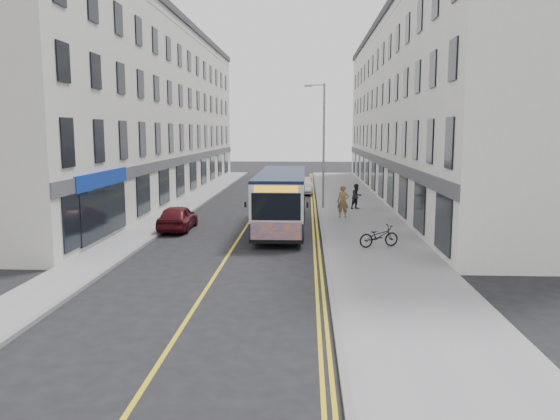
# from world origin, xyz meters

# --- Properties ---
(ground) EXTENTS (140.00, 140.00, 0.00)m
(ground) POSITION_xyz_m (0.00, 0.00, 0.00)
(ground) COLOR black
(ground) RESTS_ON ground
(pavement_east) EXTENTS (4.50, 64.00, 0.12)m
(pavement_east) POSITION_xyz_m (6.25, 12.00, 0.06)
(pavement_east) COLOR gray
(pavement_east) RESTS_ON ground
(pavement_west) EXTENTS (2.00, 64.00, 0.12)m
(pavement_west) POSITION_xyz_m (-5.00, 12.00, 0.06)
(pavement_west) COLOR gray
(pavement_west) RESTS_ON ground
(kerb_east) EXTENTS (0.18, 64.00, 0.13)m
(kerb_east) POSITION_xyz_m (4.00, 12.00, 0.07)
(kerb_east) COLOR slate
(kerb_east) RESTS_ON ground
(kerb_west) EXTENTS (0.18, 64.00, 0.13)m
(kerb_west) POSITION_xyz_m (-4.00, 12.00, 0.07)
(kerb_west) COLOR slate
(kerb_west) RESTS_ON ground
(road_centre_line) EXTENTS (0.12, 64.00, 0.01)m
(road_centre_line) POSITION_xyz_m (0.00, 12.00, 0.00)
(road_centre_line) COLOR gold
(road_centre_line) RESTS_ON ground
(road_dbl_yellow_inner) EXTENTS (0.10, 64.00, 0.01)m
(road_dbl_yellow_inner) POSITION_xyz_m (3.55, 12.00, 0.00)
(road_dbl_yellow_inner) COLOR gold
(road_dbl_yellow_inner) RESTS_ON ground
(road_dbl_yellow_outer) EXTENTS (0.10, 64.00, 0.01)m
(road_dbl_yellow_outer) POSITION_xyz_m (3.75, 12.00, 0.00)
(road_dbl_yellow_outer) COLOR gold
(road_dbl_yellow_outer) RESTS_ON ground
(terrace_east) EXTENTS (6.00, 46.00, 13.00)m
(terrace_east) POSITION_xyz_m (11.50, 21.00, 6.50)
(terrace_east) COLOR white
(terrace_east) RESTS_ON ground
(terrace_west) EXTENTS (6.00, 46.00, 13.00)m
(terrace_west) POSITION_xyz_m (-9.00, 21.00, 6.50)
(terrace_west) COLOR beige
(terrace_west) RESTS_ON ground
(streetlamp) EXTENTS (1.32, 0.18, 8.00)m
(streetlamp) POSITION_xyz_m (4.17, 14.00, 4.38)
(streetlamp) COLOR #909398
(streetlamp) RESTS_ON ground
(city_bus) EXTENTS (2.38, 10.19, 2.96)m
(city_bus) POSITION_xyz_m (1.92, 6.73, 1.62)
(city_bus) COLOR black
(city_bus) RESTS_ON ground
(bicycle) EXTENTS (1.90, 1.19, 0.94)m
(bicycle) POSITION_xyz_m (6.29, 2.07, 0.59)
(bicycle) COLOR black
(bicycle) RESTS_ON pavement_east
(pedestrian_near) EXTENTS (0.75, 0.57, 1.85)m
(pedestrian_near) POSITION_xyz_m (5.27, 9.94, 1.05)
(pedestrian_near) COLOR olive
(pedestrian_near) RESTS_ON pavement_east
(pedestrian_far) EXTENTS (0.99, 0.95, 1.60)m
(pedestrian_far) POSITION_xyz_m (6.37, 13.61, 0.92)
(pedestrian_far) COLOR black
(pedestrian_far) RESTS_ON pavement_east
(car_white) EXTENTS (1.84, 4.14, 1.32)m
(car_white) POSITION_xyz_m (2.81, 22.89, 0.66)
(car_white) COLOR silver
(car_white) RESTS_ON ground
(car_maroon) EXTENTS (1.57, 3.84, 1.30)m
(car_maroon) POSITION_xyz_m (-3.40, 6.26, 0.65)
(car_maroon) COLOR #470B12
(car_maroon) RESTS_ON ground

